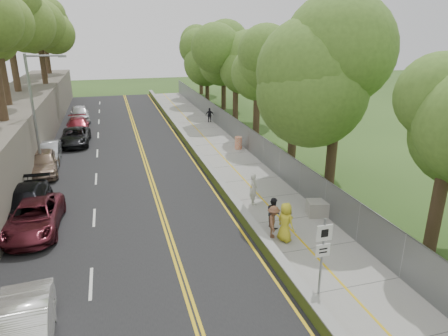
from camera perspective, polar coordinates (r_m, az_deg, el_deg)
ground at (r=17.97m, az=5.63°, el=-12.53°), size 140.00×140.00×0.00m
road at (r=30.62m, az=-14.37°, el=0.70°), size 11.20×66.00×0.04m
sidewalk at (r=31.75m, az=0.08°, el=1.99°), size 4.20×66.00×0.05m
jersey_barrier at (r=31.14m, az=-3.99°, el=2.12°), size 0.42×66.00×0.60m
chainlink_fence at (r=32.10m, az=3.70°, el=3.95°), size 0.04×66.00×2.00m
trees_fenceside at (r=31.94m, az=8.05°, el=14.68°), size 7.00×66.00×14.00m
streetlight at (r=28.92m, az=-25.19°, el=7.88°), size 2.52×0.22×8.00m
signpost at (r=15.06m, az=13.93°, el=-11.11°), size 0.62×0.09×3.10m
construction_barrel at (r=32.99m, az=2.08°, el=3.61°), size 0.62×0.62×1.02m
concrete_block at (r=21.84m, az=13.38°, el=-5.61°), size 1.37×1.15×0.80m
car_1 at (r=14.18m, az=-26.97°, el=-20.57°), size 1.98×4.87×1.57m
car_2 at (r=21.63m, az=-25.51°, el=-6.41°), size 2.52×5.24×1.44m
car_3 at (r=23.27m, az=-26.59°, el=-4.62°), size 2.40×5.51×1.58m
car_4 at (r=29.83m, az=-24.42°, el=0.73°), size 2.19×4.85×1.62m
car_5 at (r=32.05m, az=-23.89°, el=1.93°), size 1.78×4.70×1.53m
car_6 at (r=36.56m, az=-20.51°, el=4.23°), size 2.46×5.09×1.40m
car_7 at (r=40.44m, az=-20.17°, el=5.66°), size 2.26×5.05×1.44m
car_8 at (r=45.96m, az=-19.92°, el=7.33°), size 2.37×4.98×1.64m
painter_0 at (r=18.80m, az=8.77°, el=-7.66°), size 0.91×1.09×1.90m
painter_1 at (r=22.42m, az=4.24°, el=-3.05°), size 0.52×0.71×1.80m
painter_2 at (r=20.03m, az=7.06°, el=-6.33°), size 0.71×0.85×1.57m
painter_3 at (r=19.10m, az=7.07°, el=-7.64°), size 0.95×1.18×1.59m
person_far at (r=42.71m, az=-2.06°, el=7.56°), size 0.95×0.57×1.52m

